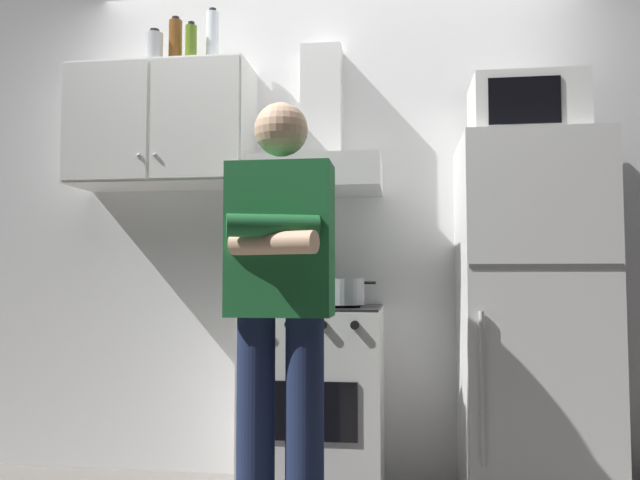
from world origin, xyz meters
TOP-DOWN VIEW (x-y plane):
  - back_wall_tiled at (0.00, 0.60)m, footprint 4.80×0.10m
  - upper_cabinet at (-0.85, 0.37)m, footprint 0.90×0.37m
  - stove_oven at (-0.05, 0.25)m, footprint 0.60×0.62m
  - range_hood at (-0.05, 0.38)m, footprint 0.60×0.44m
  - refrigerator at (0.90, 0.25)m, footprint 0.60×0.62m
  - microwave at (0.90, 0.27)m, footprint 0.48×0.37m
  - person_standing at (-0.10, -0.36)m, footprint 0.38×0.33m
  - cooking_pot at (0.08, 0.13)m, footprint 0.30×0.20m
  - bottle_vodka_clear at (-0.61, 0.42)m, footprint 0.06×0.06m
  - bottle_beer_brown at (-0.79, 0.39)m, footprint 0.07×0.07m
  - bottle_olive_oil at (-0.70, 0.37)m, footprint 0.06×0.06m
  - bottle_canister_steel at (-0.89, 0.36)m, footprint 0.08×0.08m

SIDE VIEW (x-z plane):
  - stove_oven at x=-0.05m, z-range 0.00..0.87m
  - refrigerator at x=0.90m, z-range 0.00..1.60m
  - person_standing at x=-0.10m, z-range 0.08..1.72m
  - cooking_pot at x=0.08m, z-range 0.87..0.99m
  - back_wall_tiled at x=0.00m, z-range 0.00..2.70m
  - range_hood at x=-0.05m, z-range 1.22..1.97m
  - microwave at x=0.90m, z-range 1.60..1.88m
  - upper_cabinet at x=-0.85m, z-range 1.45..2.05m
  - bottle_canister_steel at x=-0.89m, z-range 2.04..2.24m
  - bottle_olive_oil at x=-0.70m, z-range 2.04..2.27m
  - bottle_beer_brown at x=-0.79m, z-range 2.04..2.31m
  - bottle_vodka_clear at x=-0.61m, z-range 2.04..2.36m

